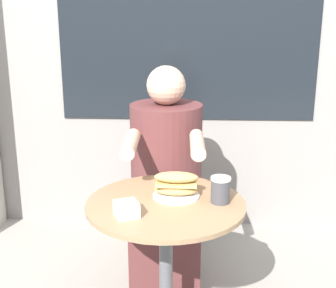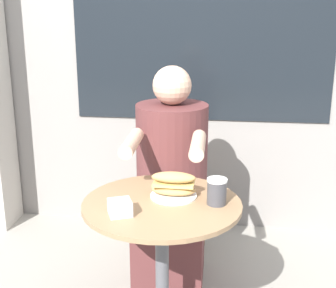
{
  "view_description": "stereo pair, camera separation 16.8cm",
  "coord_description": "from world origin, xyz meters",
  "px_view_note": "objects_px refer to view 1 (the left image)",
  "views": [
    {
      "loc": [
        0.09,
        -1.85,
        1.53
      ],
      "look_at": [
        0.0,
        0.21,
        0.92
      ],
      "focal_mm": 50.0,
      "sensor_mm": 36.0,
      "label": 1
    },
    {
      "loc": [
        0.26,
        -1.83,
        1.53
      ],
      "look_at": [
        0.0,
        0.21,
        0.92
      ],
      "focal_mm": 50.0,
      "sensor_mm": 36.0,
      "label": 2
    }
  ],
  "objects_px": {
    "diner_chair": "(168,174)",
    "sandwich_on_plate": "(176,186)",
    "seated_diner": "(166,195)",
    "drink_cup": "(221,190)",
    "cafe_table": "(166,243)"
  },
  "relations": [
    {
      "from": "diner_chair",
      "to": "sandwich_on_plate",
      "type": "bearing_deg",
      "value": 93.84
    },
    {
      "from": "sandwich_on_plate",
      "to": "drink_cup",
      "type": "relative_size",
      "value": 1.82
    },
    {
      "from": "diner_chair",
      "to": "seated_diner",
      "type": "xyz_separation_m",
      "value": [
        0.0,
        -0.35,
        0.01
      ]
    },
    {
      "from": "seated_diner",
      "to": "sandwich_on_plate",
      "type": "bearing_deg",
      "value": 97.08
    },
    {
      "from": "diner_chair",
      "to": "sandwich_on_plate",
      "type": "xyz_separation_m",
      "value": [
        0.07,
        -0.83,
        0.25
      ]
    },
    {
      "from": "diner_chair",
      "to": "seated_diner",
      "type": "distance_m",
      "value": 0.35
    },
    {
      "from": "drink_cup",
      "to": "seated_diner",
      "type": "bearing_deg",
      "value": 115.68
    },
    {
      "from": "diner_chair",
      "to": "sandwich_on_plate",
      "type": "relative_size",
      "value": 4.22
    },
    {
      "from": "seated_diner",
      "to": "sandwich_on_plate",
      "type": "distance_m",
      "value": 0.54
    },
    {
      "from": "cafe_table",
      "to": "sandwich_on_plate",
      "type": "xyz_separation_m",
      "value": [
        0.04,
        0.07,
        0.25
      ]
    },
    {
      "from": "diner_chair",
      "to": "drink_cup",
      "type": "xyz_separation_m",
      "value": [
        0.26,
        -0.89,
        0.26
      ]
    },
    {
      "from": "cafe_table",
      "to": "drink_cup",
      "type": "distance_m",
      "value": 0.34
    },
    {
      "from": "cafe_table",
      "to": "diner_chair",
      "type": "bearing_deg",
      "value": 91.85
    },
    {
      "from": "cafe_table",
      "to": "sandwich_on_plate",
      "type": "distance_m",
      "value": 0.26
    },
    {
      "from": "cafe_table",
      "to": "sandwich_on_plate",
      "type": "height_order",
      "value": "sandwich_on_plate"
    }
  ]
}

